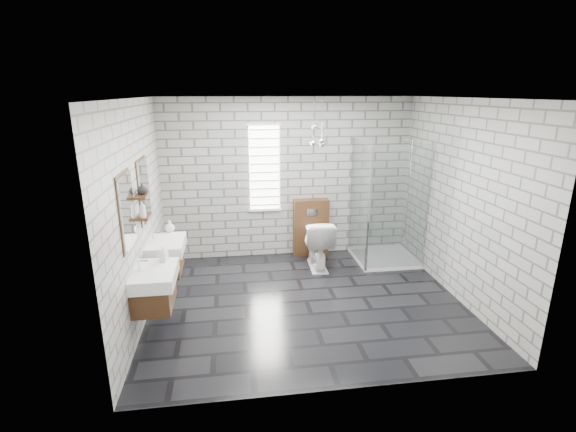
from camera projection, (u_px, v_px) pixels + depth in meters
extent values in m
cube|color=black|center=(306.00, 302.00, 5.75)|extent=(4.20, 3.60, 0.02)
cube|color=white|center=(309.00, 97.00, 4.97)|extent=(4.20, 3.60, 0.02)
cube|color=#9B9B96|center=(288.00, 179.00, 7.08)|extent=(4.20, 0.02, 2.70)
cube|color=#9B9B96|center=(346.00, 261.00, 3.65)|extent=(4.20, 0.02, 2.70)
cube|color=#9B9B96|center=(138.00, 213.00, 5.08)|extent=(0.02, 3.60, 2.70)
cube|color=#9B9B96|center=(460.00, 201.00, 5.65)|extent=(0.02, 3.60, 2.70)
cube|color=#4A2D17|center=(154.00, 294.00, 4.78)|extent=(0.42, 0.62, 0.30)
cube|color=silver|center=(172.00, 290.00, 4.79)|extent=(0.02, 0.35, 0.01)
cube|color=white|center=(155.00, 276.00, 4.71)|extent=(0.47, 0.70, 0.15)
cylinder|color=silver|center=(139.00, 266.00, 4.65)|extent=(0.04, 0.04, 0.12)
cylinder|color=silver|center=(143.00, 261.00, 4.65)|extent=(0.10, 0.02, 0.02)
cube|color=white|center=(127.00, 211.00, 4.46)|extent=(0.03, 0.55, 0.80)
cube|color=#4A2D17|center=(126.00, 211.00, 4.46)|extent=(0.01, 0.59, 0.84)
cube|color=#4A2D17|center=(166.00, 261.00, 5.70)|extent=(0.42, 0.62, 0.30)
cube|color=silver|center=(181.00, 258.00, 5.71)|extent=(0.02, 0.35, 0.01)
cube|color=white|center=(166.00, 246.00, 5.63)|extent=(0.47, 0.70, 0.15)
cylinder|color=silver|center=(154.00, 237.00, 5.57)|extent=(0.04, 0.04, 0.12)
cylinder|color=silver|center=(157.00, 233.00, 5.57)|extent=(0.10, 0.02, 0.02)
cube|color=white|center=(144.00, 190.00, 5.38)|extent=(0.03, 0.55, 0.80)
cube|color=#4A2D17|center=(143.00, 190.00, 5.38)|extent=(0.01, 0.59, 0.84)
cube|color=#4A2D17|center=(144.00, 217.00, 5.05)|extent=(0.14, 0.30, 0.03)
cube|color=#4A2D17|center=(142.00, 196.00, 4.98)|extent=(0.14, 0.30, 0.03)
cube|color=white|center=(264.00, 168.00, 6.95)|extent=(0.50, 0.02, 1.40)
cube|color=white|center=(264.00, 124.00, 6.72)|extent=(0.56, 0.04, 0.04)
cube|color=white|center=(265.00, 210.00, 7.14)|extent=(0.56, 0.04, 0.04)
cube|color=white|center=(265.00, 205.00, 7.11)|extent=(0.48, 0.01, 0.02)
cube|color=white|center=(265.00, 197.00, 7.07)|extent=(0.48, 0.01, 0.02)
cube|color=white|center=(265.00, 189.00, 7.03)|extent=(0.48, 0.01, 0.02)
cube|color=white|center=(265.00, 181.00, 6.99)|extent=(0.48, 0.01, 0.02)
cube|color=white|center=(265.00, 172.00, 6.95)|extent=(0.48, 0.01, 0.02)
cube|color=white|center=(264.00, 164.00, 6.91)|extent=(0.48, 0.01, 0.02)
cube|color=white|center=(264.00, 156.00, 6.87)|extent=(0.48, 0.01, 0.02)
cube|color=white|center=(264.00, 147.00, 6.83)|extent=(0.48, 0.01, 0.02)
cube|color=white|center=(264.00, 138.00, 6.79)|extent=(0.48, 0.01, 0.03)
cube|color=white|center=(264.00, 130.00, 6.75)|extent=(0.48, 0.01, 0.03)
cube|color=#4A2D17|center=(311.00, 227.00, 7.27)|extent=(0.60, 0.20, 1.00)
cube|color=silver|center=(312.00, 212.00, 7.09)|extent=(0.18, 0.01, 0.12)
cube|color=white|center=(384.00, 257.00, 7.19)|extent=(1.00, 1.00, 0.06)
cube|color=silver|center=(399.00, 209.00, 6.44)|extent=(1.00, 0.01, 2.00)
cube|color=silver|center=(359.00, 202.00, 6.84)|extent=(0.01, 1.00, 2.00)
cube|color=silver|center=(369.00, 210.00, 6.37)|extent=(0.03, 0.03, 2.00)
cube|color=silver|center=(429.00, 208.00, 6.50)|extent=(0.03, 0.03, 2.00)
cylinder|color=silver|center=(408.00, 193.00, 7.13)|extent=(0.02, 0.02, 1.80)
cylinder|color=silver|center=(408.00, 139.00, 6.86)|extent=(0.14, 0.14, 0.02)
sphere|color=silver|center=(313.00, 143.00, 6.46)|extent=(0.09, 0.09, 0.09)
cylinder|color=silver|center=(313.00, 119.00, 6.35)|extent=(0.01, 0.01, 0.65)
sphere|color=silver|center=(321.00, 141.00, 6.49)|extent=(0.09, 0.09, 0.09)
cylinder|color=silver|center=(322.00, 118.00, 6.39)|extent=(0.01, 0.01, 0.62)
sphere|color=silver|center=(314.00, 127.00, 6.51)|extent=(0.09, 0.09, 0.09)
cylinder|color=silver|center=(314.00, 110.00, 6.44)|extent=(0.01, 0.01, 0.41)
sphere|color=silver|center=(313.00, 143.00, 6.54)|extent=(0.09, 0.09, 0.09)
cylinder|color=silver|center=(314.00, 119.00, 6.43)|extent=(0.01, 0.01, 0.66)
sphere|color=silver|center=(322.00, 144.00, 6.60)|extent=(0.09, 0.09, 0.09)
cylinder|color=silver|center=(323.00, 119.00, 6.48)|extent=(0.01, 0.01, 0.68)
imported|color=white|center=(317.00, 243.00, 6.77)|extent=(0.49, 0.82, 0.82)
imported|color=#B2B2B2|center=(163.00, 254.00, 4.90)|extent=(0.11, 0.11, 0.19)
imported|color=#B2B2B2|center=(170.00, 226.00, 5.93)|extent=(0.15, 0.15, 0.17)
imported|color=#B2B2B2|center=(142.00, 209.00, 4.93)|extent=(0.10, 0.10, 0.21)
imported|color=#B2B2B2|center=(142.00, 189.00, 4.97)|extent=(0.12, 0.12, 0.13)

